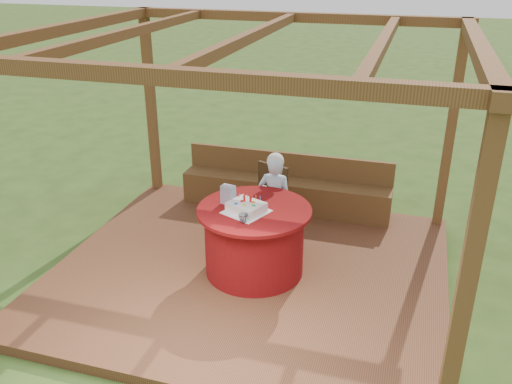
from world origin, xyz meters
TOP-DOWN VIEW (x-y plane):
  - ground at (0.00, 0.00)m, footprint 60.00×60.00m
  - deck at (0.00, 0.00)m, footprint 4.50×4.00m
  - pergola at (0.00, 0.00)m, footprint 4.50×4.00m
  - bench at (0.00, 1.72)m, footprint 3.00×0.42m
  - table at (0.07, -0.04)m, footprint 1.29×1.29m
  - chair at (-0.07, 0.98)m, footprint 0.58×0.58m
  - elderly_woman at (0.11, 0.69)m, footprint 0.43×0.28m
  - birthday_cake at (0.01, -0.15)m, footprint 0.55×0.55m
  - gift_bag at (-0.26, 0.01)m, footprint 0.17×0.13m
  - drinking_glass at (0.05, -0.39)m, footprint 0.12×0.12m

SIDE VIEW (x-z plane):
  - ground at x=0.00m, z-range 0.00..0.00m
  - deck at x=0.00m, z-range 0.00..0.12m
  - bench at x=0.00m, z-range -0.02..0.79m
  - table at x=0.07m, z-range 0.13..0.93m
  - chair at x=-0.07m, z-range 0.18..1.08m
  - elderly_woman at x=0.11m, z-range 0.13..1.35m
  - drinking_glass at x=0.05m, z-range 0.93..1.02m
  - birthday_cake at x=0.01m, z-range 0.89..1.08m
  - gift_bag at x=-0.26m, z-range 0.93..1.15m
  - pergola at x=0.00m, z-range 1.05..3.77m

